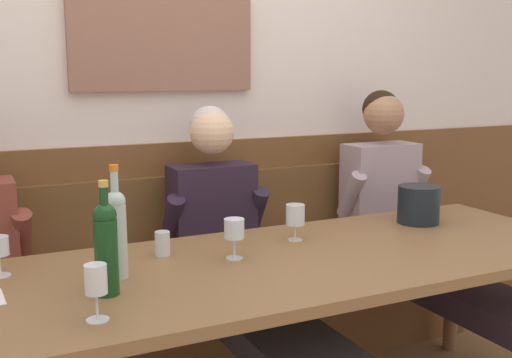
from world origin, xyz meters
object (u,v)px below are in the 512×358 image
Objects in this scene: wine_glass_right_end at (295,215)px; person_right_seat at (247,271)px; ice_bucket at (419,204)px; wall_bench at (206,314)px; dining_table at (276,278)px; water_tumbler_center at (162,244)px; person_left_seat at (425,236)px; wine_glass_center_front at (96,283)px; wine_glass_by_bottle at (426,195)px; wine_bottle_clear_water at (116,230)px; wine_glass_left_end at (234,230)px; wine_bottle_amber_mid at (106,245)px.

person_right_seat is at bearing 143.42° from wine_glass_right_end.
ice_bucket reaches higher than wine_glass_right_end.
ice_bucket is (0.84, -0.51, 0.56)m from wall_bench.
wall_bench is 1.12× the size of dining_table.
water_tumbler_center is (-0.55, 0.03, -0.06)m from wine_glass_right_end.
water_tumbler_center is at bearing 176.77° from wine_glass_right_end.
ice_bucket is (-0.16, -0.13, 0.20)m from person_left_seat.
wall_bench reaches higher than dining_table.
ice_bucket is (0.81, -0.11, 0.23)m from person_right_seat.
person_left_seat is 8.36× the size of wine_glass_center_front.
wine_glass_right_end is (0.16, -0.12, 0.25)m from person_right_seat.
ice_bucket reaches higher than dining_table.
person_right_seat is 9.03× the size of wine_glass_right_end.
wall_bench is 0.53m from person_right_seat.
wine_glass_by_bottle is 1.37m from water_tumbler_center.
person_left_seat is 1.37m from water_tumbler_center.
wine_bottle_clear_water reaches higher than wine_glass_by_bottle.
person_left_seat is at bearing 10.45° from wine_bottle_clear_water.
wine_glass_left_end is at bearing -166.92° from person_left_seat.
wine_glass_center_front reaches higher than wine_glass_left_end.
person_right_seat reaches higher than wine_glass_right_end.
ice_bucket is 1.41m from wine_bottle_clear_water.
dining_table is 20.24× the size of wine_glass_by_bottle.
wine_glass_center_front is (-0.13, -0.33, -0.05)m from wine_bottle_clear_water.
wine_glass_by_bottle is at bearing 63.04° from person_left_seat.
wine_glass_by_bottle is at bearing 2.04° from person_right_seat.
wine_bottle_clear_water is at bearing -130.00° from wall_bench.
wine_bottle_amber_mid is 3.91× the size of water_tumbler_center.
dining_table is (0.00, -0.73, 0.41)m from wall_bench.
ice_bucket is 1.17× the size of wine_glass_center_front.
wine_glass_left_end is at bearing -172.09° from ice_bucket.
wall_bench reaches higher than water_tumbler_center.
ice_bucket is at bearing 1.15° from wine_glass_right_end.
person_left_seat is 0.20m from wine_glass_by_bottle.
wall_bench reaches higher than ice_bucket.
person_left_seat is 0.85m from wine_glass_right_end.
wine_glass_center_front is (-0.70, -0.28, 0.18)m from dining_table.
ice_bucket is 1.50m from wine_bottle_amber_mid.
wine_bottle_amber_mid is at bearing 69.77° from wine_glass_center_front.
wine_glass_center_front is 1.82m from wine_glass_by_bottle.
wine_bottle_clear_water is at bearing -169.55° from person_left_seat.
wine_glass_right_end is at bearing -170.11° from person_left_seat.
ice_bucket is 0.65m from wine_glass_right_end.
wine_bottle_clear_water is 0.44m from wine_glass_left_end.
person_right_seat reaches higher than wine_glass_by_bottle.
person_right_seat is 1.00× the size of person_left_seat.
wine_glass_by_bottle is at bearing 19.44° from dining_table.
dining_table is 1.08m from wine_glass_by_bottle.
person_left_seat is (0.97, 0.02, 0.03)m from person_right_seat.
person_left_seat is at bearing -20.98° from wall_bench.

